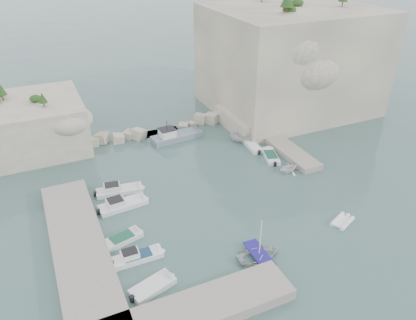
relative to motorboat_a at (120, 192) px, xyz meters
name	(u,v)px	position (x,y,z in m)	size (l,w,h in m)	color
ground	(229,206)	(10.88, -8.01, 0.00)	(400.00, 400.00, 0.00)	#40605C
cliff_east	(289,60)	(33.88, 14.99, 8.50)	(26.00, 22.00, 17.00)	beige
cliff_terrace	(251,119)	(23.88, 9.99, 1.25)	(8.00, 10.00, 2.50)	beige
outcrop_west	(25,126)	(-9.12, 16.99, 3.50)	(16.00, 14.00, 7.00)	beige
quay_west	(80,249)	(-6.12, -9.01, 0.55)	(5.00, 24.00, 1.10)	#9E9689
quay_south	(190,313)	(0.88, -20.51, 0.55)	(18.00, 4.00, 1.10)	#9E9689
ledge_east	(280,144)	(24.38, 1.99, 0.40)	(3.00, 16.00, 0.80)	#9E9689
breakwater	(160,128)	(9.88, 13.99, 0.70)	(28.00, 3.00, 1.40)	beige
motorboat_a	(120,192)	(0.00, 0.00, 0.00)	(6.05, 1.80, 1.40)	silver
motorboat_b	(123,207)	(-0.34, -3.07, 0.00)	(6.07, 1.99, 1.40)	silver
motorboat_c	(122,241)	(-1.89, -8.88, 0.00)	(4.55, 1.65, 0.70)	silver
motorboat_d	(138,259)	(-1.16, -12.12, 0.00)	(5.28, 1.57, 1.40)	white
motorboat_e	(153,289)	(-0.99, -16.27, 0.00)	(4.49, 1.84, 0.70)	silver
rowboat	(259,257)	(9.63, -16.74, 0.00)	(3.18, 4.46, 0.92)	silver
inflatable_dinghy	(342,223)	(20.66, -15.83, 0.00)	(3.00, 1.46, 0.44)	white
tender_east_a	(288,172)	(21.38, -4.43, 0.00)	(2.50, 2.89, 1.52)	white
tender_east_b	(270,158)	(21.27, -0.28, 0.00)	(4.97, 1.70, 0.70)	silver
tender_east_c	(253,148)	(20.48, 3.33, 0.00)	(4.50, 1.45, 0.70)	white
tender_east_d	(245,142)	(20.46, 5.56, 0.00)	(1.71, 4.54, 1.75)	silver
work_boat	(177,139)	(11.43, 10.66, 0.00)	(8.55, 2.53, 2.20)	slate
rowboat_mast	(261,237)	(9.63, -16.74, 2.56)	(0.10, 0.10, 4.20)	white
vegetation	(263,2)	(28.71, 16.39, 17.93)	(53.48, 13.88, 13.40)	#1E4219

